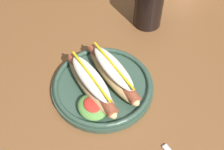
# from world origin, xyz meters

# --- Properties ---
(ground_plane) EXTENTS (8.00, 8.00, 0.00)m
(ground_plane) POSITION_xyz_m (0.00, 0.00, 0.00)
(ground_plane) COLOR #2D2826
(dining_table) EXTENTS (1.10, 1.00, 0.74)m
(dining_table) POSITION_xyz_m (0.00, 0.00, 0.64)
(dining_table) COLOR brown
(dining_table) RESTS_ON ground_plane
(hot_dog_plate) EXTENTS (0.25, 0.25, 0.08)m
(hot_dog_plate) POSITION_xyz_m (0.08, -0.17, 0.77)
(hot_dog_plate) COLOR #334C3D
(hot_dog_plate) RESTS_ON dining_table
(soda_cup) EXTENTS (0.08, 0.08, 0.12)m
(soda_cup) POSITION_xyz_m (-0.04, 0.09, 0.80)
(soda_cup) COLOR black
(soda_cup) RESTS_ON dining_table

